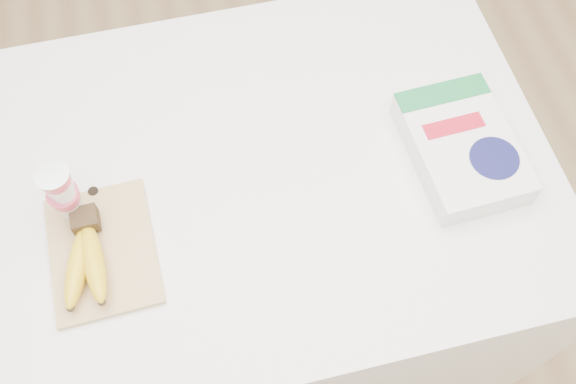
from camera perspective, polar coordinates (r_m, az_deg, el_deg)
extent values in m
plane|color=tan|center=(2.15, -3.16, -11.29)|extent=(4.00, 4.00, 0.00)
cube|color=white|center=(1.70, -3.96, -6.50)|extent=(1.28, 0.86, 0.96)
cube|color=tan|center=(1.23, -16.15, -5.02)|extent=(0.20, 0.26, 0.01)
cube|color=#382816|center=(1.23, -17.59, -2.36)|extent=(0.05, 0.05, 0.03)
ellipsoid|color=yellow|center=(1.20, -18.14, -6.13)|extent=(0.08, 0.18, 0.05)
sphere|color=#382816|center=(1.18, -18.77, -9.74)|extent=(0.01, 0.01, 0.01)
ellipsoid|color=yellow|center=(1.19, -16.91, -5.87)|extent=(0.05, 0.18, 0.05)
sphere|color=#382816|center=(1.16, -16.22, -9.38)|extent=(0.01, 0.01, 0.01)
cylinder|color=silver|center=(1.15, -20.28, 1.48)|extent=(0.06, 0.06, 0.00)
cube|color=white|center=(1.30, 15.19, 3.82)|extent=(0.20, 0.29, 0.06)
cube|color=#1A763A|center=(1.33, 13.57, 8.56)|extent=(0.19, 0.06, 0.00)
cylinder|color=#121347|center=(1.27, 17.88, 2.89)|extent=(0.10, 0.10, 0.00)
cube|color=red|center=(1.29, 14.52, 5.73)|extent=(0.12, 0.04, 0.00)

